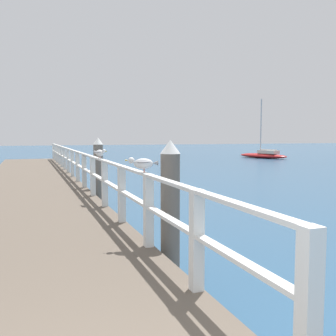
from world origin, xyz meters
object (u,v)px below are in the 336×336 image
at_px(seagull_foreground, 143,163).
at_px(boat_0, 263,155).
at_px(dock_piling_far, 98,171).
at_px(seagull_background, 100,153).
at_px(dock_piling_near, 170,206).

relative_size(seagull_foreground, boat_0, 0.08).
bearing_deg(seagull_foreground, boat_0, -11.10).
distance_m(dock_piling_far, seagull_background, 2.55).
distance_m(seagull_foreground, seagull_background, 3.52).
bearing_deg(boat_0, seagull_background, -148.56).
height_order(seagull_foreground, boat_0, boat_0).
bearing_deg(boat_0, seagull_foreground, -144.08).
xyz_separation_m(dock_piling_near, dock_piling_far, (0.00, 6.04, 0.00)).
height_order(seagull_background, boat_0, boat_0).
height_order(dock_piling_far, seagull_foreground, dock_piling_far).
relative_size(seagull_foreground, seagull_background, 0.98).
height_order(dock_piling_far, boat_0, boat_0).
xyz_separation_m(dock_piling_far, seagull_background, (-0.38, -2.44, 0.64)).
bearing_deg(seagull_background, dock_piling_near, 72.72).
relative_size(dock_piling_far, seagull_background, 4.29).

